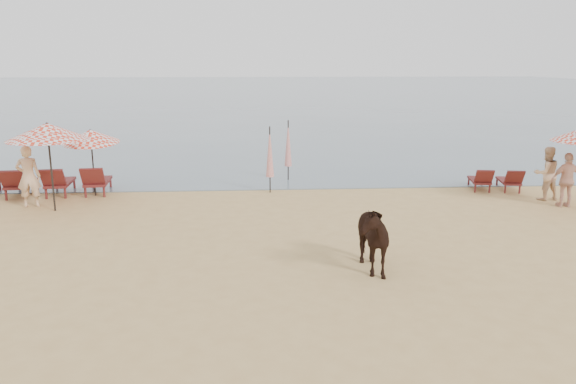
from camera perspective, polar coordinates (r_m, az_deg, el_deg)
name	(u,v)px	position (r m, az deg, el deg)	size (l,w,h in m)	color
ground	(306,313)	(10.47, 1.82, -12.19)	(120.00, 120.00, 0.00)	tan
sea	(257,90)	(89.53, -3.17, 10.32)	(160.00, 140.00, 0.06)	#51606B
lounger_cluster_left	(39,182)	(20.71, -24.00, 0.94)	(4.65, 2.30, 0.71)	maroon
lounger_cluster_right	(495,180)	(21.07, 20.32, 1.19)	(1.85, 1.80, 0.57)	maroon
umbrella_open_left_a	(48,132)	(18.20, -23.24, 5.66)	(2.38, 2.38, 2.71)	black
umbrella_open_left_b	(91,136)	(19.89, -19.40, 5.36)	(1.84, 1.88, 2.35)	black
umbrella_closed_left	(270,152)	(19.32, -1.86, 4.06)	(0.28, 0.28, 2.31)	black
umbrella_closed_right	(288,144)	(21.30, 0.02, 4.93)	(0.28, 0.28, 2.31)	black
cow	(366,235)	(12.33, 7.96, -4.40)	(0.85, 1.86, 1.57)	black
beachgoer_left	(28,177)	(19.23, -24.87, 1.44)	(0.71, 0.47, 1.95)	#DDB28A
beachgoer_right_a	(546,173)	(20.24, 24.76, 1.73)	(0.86, 0.67, 1.77)	#DCB189
beachgoer_right_b	(567,180)	(19.53, 26.49, 1.10)	(1.01, 0.42, 1.72)	#D79F86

